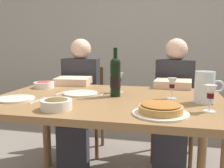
% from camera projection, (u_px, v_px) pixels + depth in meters
% --- Properties ---
extents(back_wall, '(8.00, 0.10, 2.80)m').
position_uv_depth(back_wall, '(145.00, 25.00, 3.98)').
color(back_wall, '#B2ADA3').
rests_on(back_wall, ground).
extents(dining_table, '(1.50, 1.00, 0.76)m').
position_uv_depth(dining_table, '(107.00, 111.00, 1.68)').
color(dining_table, olive).
rests_on(dining_table, ground).
extents(wine_bottle, '(0.07, 0.07, 0.33)m').
position_uv_depth(wine_bottle, '(115.00, 77.00, 1.70)').
color(wine_bottle, black).
rests_on(wine_bottle, dining_table).
extents(water_pitcher, '(0.17, 0.12, 0.19)m').
position_uv_depth(water_pitcher, '(205.00, 89.00, 1.51)').
color(water_pitcher, silver).
rests_on(water_pitcher, dining_table).
extents(baked_tart, '(0.29, 0.29, 0.06)m').
position_uv_depth(baked_tart, '(161.00, 109.00, 1.28)').
color(baked_tart, silver).
rests_on(baked_tart, dining_table).
extents(salad_bowl, '(0.16, 0.16, 0.06)m').
position_uv_depth(salad_bowl, '(44.00, 84.00, 2.04)').
color(salad_bowl, white).
rests_on(salad_bowl, dining_table).
extents(olive_bowl, '(0.17, 0.17, 0.07)m').
position_uv_depth(olive_bowl, '(56.00, 104.00, 1.37)').
color(olive_bowl, silver).
rests_on(olive_bowl, dining_table).
extents(wine_glass_left_diner, '(0.06, 0.06, 0.14)m').
position_uv_depth(wine_glass_left_diner, '(172.00, 84.00, 1.63)').
color(wine_glass_left_diner, silver).
rests_on(wine_glass_left_diner, dining_table).
extents(wine_glass_right_diner, '(0.07, 0.07, 0.14)m').
position_uv_depth(wine_glass_right_diner, '(119.00, 78.00, 1.84)').
color(wine_glass_right_diner, silver).
rests_on(wine_glass_right_diner, dining_table).
extents(wine_glass_centre, '(0.06, 0.06, 0.14)m').
position_uv_depth(wine_glass_centre, '(210.00, 93.00, 1.32)').
color(wine_glass_centre, silver).
rests_on(wine_glass_centre, dining_table).
extents(dinner_plate_left_setting, '(0.24, 0.24, 0.01)m').
position_uv_depth(dinner_plate_left_setting, '(81.00, 93.00, 1.78)').
color(dinner_plate_left_setting, silver).
rests_on(dinner_plate_left_setting, dining_table).
extents(dinner_plate_right_setting, '(0.23, 0.23, 0.01)m').
position_uv_depth(dinner_plate_right_setting, '(16.00, 99.00, 1.61)').
color(dinner_plate_right_setting, silver).
rests_on(dinner_plate_right_setting, dining_table).
extents(fork_left_setting, '(0.03, 0.16, 0.00)m').
position_uv_depth(fork_left_setting, '(61.00, 93.00, 1.82)').
color(fork_left_setting, silver).
rests_on(fork_left_setting, dining_table).
extents(knife_left_setting, '(0.02, 0.18, 0.00)m').
position_uv_depth(knife_left_setting, '(101.00, 95.00, 1.75)').
color(knife_left_setting, silver).
rests_on(knife_left_setting, dining_table).
extents(knife_right_setting, '(0.01, 0.18, 0.00)m').
position_uv_depth(knife_right_setting, '(38.00, 101.00, 1.58)').
color(knife_right_setting, silver).
rests_on(knife_right_setting, dining_table).
extents(chair_left, '(0.44, 0.44, 0.87)m').
position_uv_depth(chair_left, '(85.00, 103.00, 2.65)').
color(chair_left, brown).
rests_on(chair_left, ground).
extents(diner_left, '(0.37, 0.53, 1.16)m').
position_uv_depth(diner_left, '(79.00, 96.00, 2.40)').
color(diner_left, '#2D2D33').
rests_on(diner_left, ground).
extents(chair_right, '(0.43, 0.43, 0.87)m').
position_uv_depth(chair_right, '(174.00, 107.00, 2.49)').
color(chair_right, brown).
rests_on(chair_right, ground).
extents(diner_right, '(0.36, 0.52, 1.16)m').
position_uv_depth(diner_right, '(174.00, 100.00, 2.25)').
color(diner_right, '#2D2D33').
rests_on(diner_right, ground).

